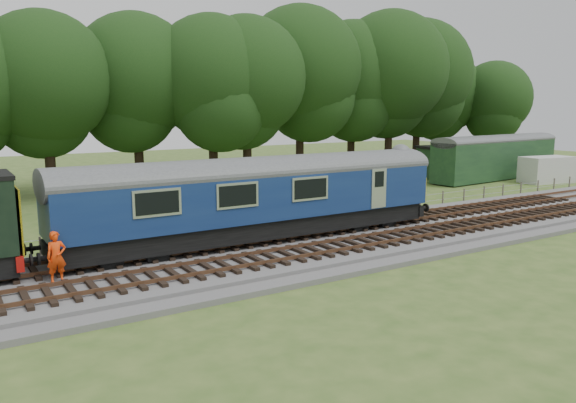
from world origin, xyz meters
TOP-DOWN VIEW (x-y plane):
  - ground at (0.00, 0.00)m, footprint 120.00×120.00m
  - ballast at (0.00, 0.00)m, footprint 70.00×7.00m
  - track_north at (0.00, 1.40)m, footprint 67.20×2.40m
  - track_south at (0.00, -1.60)m, footprint 67.20×2.40m
  - fence at (0.00, 4.50)m, footprint 64.00×0.12m
  - tree_line at (0.00, 22.00)m, footprint 70.00×8.00m
  - dmu_railcar at (-5.24, 1.40)m, footprint 18.05×2.86m
  - worker at (-14.16, -0.20)m, footprint 0.68×0.47m
  - parked_coach at (24.38, 11.64)m, footprint 15.06×3.81m
  - shed at (20.81, 14.69)m, footprint 4.13×4.13m
  - caravan at (26.19, 7.89)m, footprint 4.75×2.84m

SIDE VIEW (x-z plane):
  - ground at x=0.00m, z-range 0.00..0.00m
  - fence at x=0.00m, z-range -0.50..0.50m
  - tree_line at x=0.00m, z-range -9.00..9.00m
  - ballast at x=0.00m, z-range 0.00..0.35m
  - track_north at x=0.00m, z-range 0.31..0.52m
  - track_south at x=0.00m, z-range 0.31..0.52m
  - caravan at x=26.19m, z-range 0.00..2.18m
  - worker at x=-14.16m, z-range 0.35..2.14m
  - shed at x=20.81m, z-range 0.02..2.88m
  - parked_coach at x=24.38m, z-range 0.23..4.04m
  - dmu_railcar at x=-5.24m, z-range 0.67..4.54m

